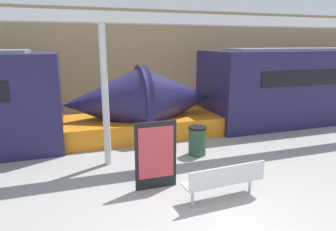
% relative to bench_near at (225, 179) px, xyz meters
% --- Properties ---
extents(ground_plane, '(60.00, 60.00, 0.00)m').
position_rel_bench_near_xyz_m(ground_plane, '(-0.43, -0.98, -0.52)').
color(ground_plane, '#9E9B96').
extents(station_wall, '(56.00, 0.20, 5.00)m').
position_rel_bench_near_xyz_m(station_wall, '(-0.43, 9.41, 1.98)').
color(station_wall, tan).
rests_on(station_wall, ground_plane).
extents(bench_near, '(1.88, 0.54, 0.86)m').
position_rel_bench_near_xyz_m(bench_near, '(0.00, 0.00, 0.00)').
color(bench_near, silver).
rests_on(bench_near, ground_plane).
extents(trash_bin, '(0.57, 0.57, 0.90)m').
position_rel_bench_near_xyz_m(trash_bin, '(0.59, 2.78, -0.06)').
color(trash_bin, '#2D5138').
rests_on(trash_bin, ground_plane).
extents(poster_board, '(1.00, 0.07, 1.65)m').
position_rel_bench_near_xyz_m(poster_board, '(-1.25, 1.07, 0.32)').
color(poster_board, black).
rests_on(poster_board, ground_plane).
extents(support_column_near, '(0.19, 0.19, 3.91)m').
position_rel_bench_near_xyz_m(support_column_near, '(-2.15, 2.93, 1.44)').
color(support_column_near, silver).
rests_on(support_column_near, ground_plane).
extents(canopy_beam, '(28.00, 0.60, 0.28)m').
position_rel_bench_near_xyz_m(canopy_beam, '(-2.15, 2.93, 3.53)').
color(canopy_beam, silver).
rests_on(canopy_beam, support_column_near).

